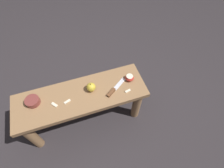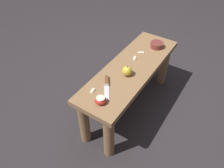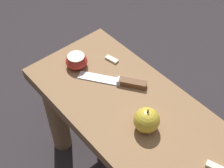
{
  "view_description": "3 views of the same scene",
  "coord_description": "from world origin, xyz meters",
  "px_view_note": "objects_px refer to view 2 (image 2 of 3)",
  "views": [
    {
      "loc": [
        -0.01,
        0.74,
        1.61
      ],
      "look_at": [
        -0.26,
        -0.0,
        0.47
      ],
      "focal_mm": 28.0,
      "sensor_mm": 36.0,
      "label": 1
    },
    {
      "loc": [
        -1.15,
        -0.58,
        1.46
      ],
      "look_at": [
        -0.26,
        -0.0,
        0.47
      ],
      "focal_mm": 35.0,
      "sensor_mm": 36.0,
      "label": 2
    },
    {
      "loc": [
        0.22,
        -0.41,
        1.17
      ],
      "look_at": [
        -0.26,
        -0.0,
        0.47
      ],
      "focal_mm": 50.0,
      "sensor_mm": 36.0,
      "label": 3
    }
  ],
  "objects_px": {
    "apple_whole": "(127,71)",
    "bowl": "(157,45)",
    "wooden_bench": "(130,78)",
    "knife": "(107,84)",
    "apple_cut": "(101,100)"
  },
  "relations": [
    {
      "from": "knife",
      "to": "apple_whole",
      "type": "relative_size",
      "value": 2.42
    },
    {
      "from": "bowl",
      "to": "apple_cut",
      "type": "bearing_deg",
      "value": 177.97
    },
    {
      "from": "apple_cut",
      "to": "bowl",
      "type": "height_order",
      "value": "same"
    },
    {
      "from": "knife",
      "to": "apple_cut",
      "type": "relative_size",
      "value": 2.75
    },
    {
      "from": "apple_cut",
      "to": "wooden_bench",
      "type": "bearing_deg",
      "value": 2.51
    },
    {
      "from": "apple_whole",
      "to": "bowl",
      "type": "xyz_separation_m",
      "value": [
        0.45,
        -0.03,
        -0.01
      ]
    },
    {
      "from": "knife",
      "to": "bowl",
      "type": "relative_size",
      "value": 1.87
    },
    {
      "from": "knife",
      "to": "bowl",
      "type": "xyz_separation_m",
      "value": [
        0.61,
        -0.09,
        0.01
      ]
    },
    {
      "from": "apple_whole",
      "to": "apple_cut",
      "type": "distance_m",
      "value": 0.32
    },
    {
      "from": "apple_cut",
      "to": "bowl",
      "type": "bearing_deg",
      "value": -2.03
    },
    {
      "from": "wooden_bench",
      "to": "apple_whole",
      "type": "bearing_deg",
      "value": -168.56
    },
    {
      "from": "knife",
      "to": "bowl",
      "type": "bearing_deg",
      "value": 136.95
    },
    {
      "from": "wooden_bench",
      "to": "knife",
      "type": "bearing_deg",
      "value": 170.75
    },
    {
      "from": "wooden_bench",
      "to": "knife",
      "type": "xyz_separation_m",
      "value": [
        -0.26,
        0.04,
        0.12
      ]
    },
    {
      "from": "wooden_bench",
      "to": "apple_cut",
      "type": "bearing_deg",
      "value": -177.49
    }
  ]
}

